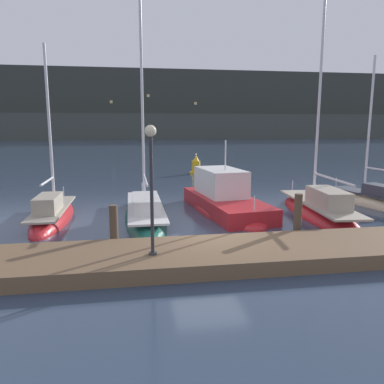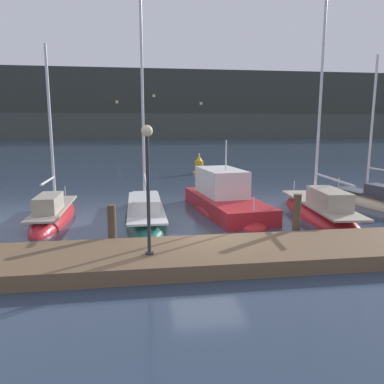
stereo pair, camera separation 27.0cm
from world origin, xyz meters
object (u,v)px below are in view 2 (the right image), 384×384
object	(u,v)px
sailboat_berth_2	(53,217)
sailboat_berth_6	(373,203)
sailboat_berth_3	(145,215)
dock_lamppost	(148,168)
motorboat_berth_4	(225,205)
channel_buoy	(199,166)
sailboat_berth_5	(320,213)

from	to	relation	value
sailboat_berth_2	sailboat_berth_6	xyz separation A→B (m)	(15.68, 0.75, 0.00)
sailboat_berth_3	dock_lamppost	world-z (taller)	sailboat_berth_3
motorboat_berth_4	dock_lamppost	xyz separation A→B (m)	(-3.83, -6.83, 2.59)
sailboat_berth_3	dock_lamppost	size ratio (longest dim) A/B	3.36
sailboat_berth_3	motorboat_berth_4	bearing A→B (deg)	12.06
sailboat_berth_2	sailboat_berth_3	world-z (taller)	sailboat_berth_3
sailboat_berth_6	dock_lamppost	distance (m)	13.93
channel_buoy	motorboat_berth_4	bearing A→B (deg)	-94.17
sailboat_berth_2	sailboat_berth_3	xyz separation A→B (m)	(4.00, -0.30, 0.01)
channel_buoy	sailboat_berth_6	bearing A→B (deg)	-64.05
channel_buoy	sailboat_berth_3	bearing A→B (deg)	-107.92
motorboat_berth_4	channel_buoy	distance (m)	14.27
sailboat_berth_3	motorboat_berth_4	xyz separation A→B (m)	(3.83, 0.82, 0.20)
sailboat_berth_2	sailboat_berth_5	size ratio (longest dim) A/B	0.70
channel_buoy	dock_lamppost	xyz separation A→B (m)	(-4.87, -21.06, 2.29)
motorboat_berth_4	dock_lamppost	world-z (taller)	dock_lamppost
sailboat_berth_6	channel_buoy	xyz separation A→B (m)	(-6.81, 14.00, 0.50)
motorboat_berth_4	channel_buoy	world-z (taller)	motorboat_berth_4
sailboat_berth_2	dock_lamppost	bearing A→B (deg)	-57.66
motorboat_berth_4	channel_buoy	bearing A→B (deg)	85.83
sailboat_berth_3	dock_lamppost	xyz separation A→B (m)	(-0.00, -6.01, 2.78)
sailboat_berth_6	sailboat_berth_2	bearing A→B (deg)	-177.26
sailboat_berth_5	channel_buoy	xyz separation A→B (m)	(-2.95, 15.90, 0.44)
dock_lamppost	sailboat_berth_2	bearing A→B (deg)	122.34
sailboat_berth_3	motorboat_berth_4	distance (m)	3.92
sailboat_berth_2	sailboat_berth_5	world-z (taller)	sailboat_berth_5
sailboat_berth_2	sailboat_berth_6	size ratio (longest dim) A/B	1.00
sailboat_berth_2	channel_buoy	size ratio (longest dim) A/B	4.69
sailboat_berth_2	dock_lamppost	distance (m)	7.97
sailboat_berth_3	dock_lamppost	bearing A→B (deg)	-90.04
sailboat_berth_3	sailboat_berth_5	bearing A→B (deg)	-6.24
sailboat_berth_5	dock_lamppost	size ratio (longest dim) A/B	3.19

